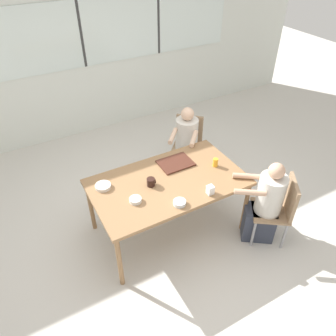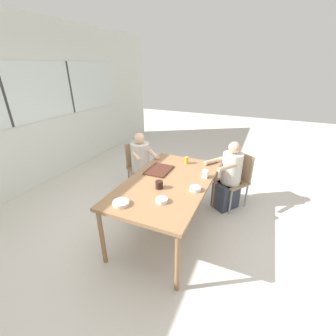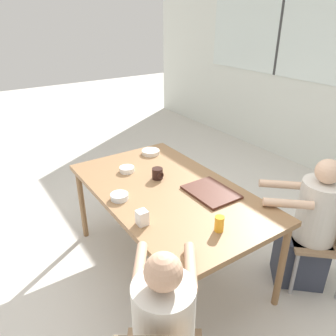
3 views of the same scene
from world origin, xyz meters
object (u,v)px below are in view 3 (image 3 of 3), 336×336
milk_carton_small (142,218)px  bowl_fruit (119,197)px  juice_glass (219,224)px  chair_for_woman_green_shirt (333,231)px  bowl_white_shallow (151,152)px  person_woman_green_shirt (309,231)px  bowl_cereal (127,169)px  coffee_mug (158,174)px

milk_carton_small → bowl_fruit: milk_carton_small is taller
juice_glass → chair_for_woman_green_shirt: bearing=76.3°
chair_for_woman_green_shirt → milk_carton_small: size_ratio=8.47×
milk_carton_small → bowl_white_shallow: (-0.94, 0.63, -0.03)m
person_woman_green_shirt → bowl_fruit: size_ratio=8.35×
chair_for_woman_green_shirt → juice_glass: (-0.23, -0.95, 0.30)m
chair_for_woman_green_shirt → bowl_cereal: (-1.28, -1.05, 0.27)m
person_woman_green_shirt → juice_glass: person_woman_green_shirt is taller
chair_for_woman_green_shirt → coffee_mug: bearing=83.3°
person_woman_green_shirt → milk_carton_small: person_woman_green_shirt is taller
coffee_mug → person_woman_green_shirt: bearing=40.1°
chair_for_woman_green_shirt → milk_carton_small: (-0.55, -1.31, 0.30)m
chair_for_woman_green_shirt → bowl_white_shallow: size_ratio=5.02×
bowl_white_shallow → juice_glass: bearing=-11.9°
person_woman_green_shirt → bowl_cereal: (-1.17, -0.92, 0.29)m
bowl_fruit → juice_glass: bearing=27.0°
chair_for_woman_green_shirt → coffee_mug: (-1.03, -0.90, 0.30)m
chair_for_woman_green_shirt → bowl_cereal: bearing=81.4°
person_woman_green_shirt → bowl_white_shallow: size_ratio=6.39×
bowl_fruit → bowl_white_shallow: bearing=133.5°
milk_carton_small → bowl_fruit: size_ratio=0.77×
chair_for_woman_green_shirt → bowl_fruit: bearing=97.1°
chair_for_woman_green_shirt → juice_glass: size_ratio=8.31×
person_woman_green_shirt → milk_carton_small: size_ratio=10.79×
chair_for_woman_green_shirt → bowl_fruit: 1.61m
juice_glass → bowl_white_shallow: (-1.26, 0.27, -0.03)m
chair_for_woman_green_shirt → bowl_fruit: (-0.91, -1.30, 0.27)m
person_woman_green_shirt → coffee_mug: 1.24m
coffee_mug → bowl_cereal: size_ratio=0.76×
bowl_white_shallow → bowl_fruit: size_ratio=1.31×
chair_for_woman_green_shirt → bowl_white_shallow: bearing=66.8°
bowl_white_shallow → bowl_cereal: (0.21, -0.36, 0.00)m
chair_for_woman_green_shirt → bowl_white_shallow: (-1.49, -0.68, 0.27)m
juice_glass → milk_carton_small: juice_glass is taller
bowl_white_shallow → bowl_fruit: bearing=-46.5°
chair_for_woman_green_shirt → juice_glass: bearing=118.5°
bowl_cereal → juice_glass: bearing=5.3°
juice_glass → coffee_mug: bearing=176.3°
bowl_white_shallow → chair_for_woman_green_shirt: bearing=24.6°
chair_for_woman_green_shirt → milk_carton_small: milk_carton_small is taller
bowl_white_shallow → bowl_cereal: bearing=-59.7°
juice_glass → bowl_cereal: juice_glass is taller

